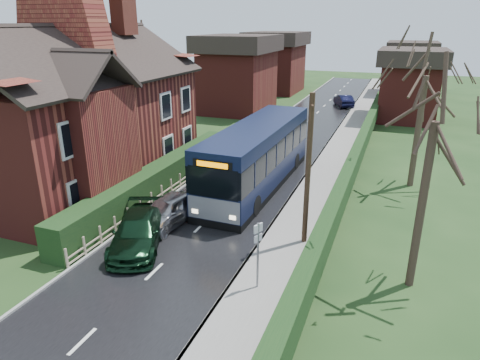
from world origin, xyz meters
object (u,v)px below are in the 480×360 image
at_px(brick_house, 75,109).
at_px(telegraph_pole, 308,172).
at_px(bus, 258,157).
at_px(car_green, 138,232).
at_px(bus_stop_sign, 258,247).
at_px(car_silver, 168,210).

relative_size(brick_house, telegraph_pole, 2.29).
distance_m(brick_house, telegraph_pole, 13.84).
distance_m(bus, telegraph_pole, 7.13).
relative_size(car_green, telegraph_pole, 0.73).
xyz_separation_m(bus, bus_stop_sign, (3.20, -9.57, -0.06)).
xyz_separation_m(brick_house, bus_stop_sign, (12.73, -6.49, -2.66)).
xyz_separation_m(bus, telegraph_pole, (4.00, -5.72, 1.45)).
bearing_deg(bus_stop_sign, bus, 131.95).
xyz_separation_m(brick_house, telegraph_pole, (13.53, -2.64, -1.15)).
bearing_deg(brick_house, telegraph_pole, -11.02).
bearing_deg(car_green, telegraph_pole, -0.06).
distance_m(bus, car_silver, 6.59).
bearing_deg(bus, brick_house, -160.86).
height_order(car_green, telegraph_pole, telegraph_pole).
bearing_deg(telegraph_pole, bus_stop_sign, -117.11).
xyz_separation_m(bus_stop_sign, telegraph_pole, (0.80, 3.85, 1.51)).
relative_size(car_silver, telegraph_pole, 0.64).
bearing_deg(brick_house, car_green, -36.57).
bearing_deg(telegraph_pole, brick_house, 153.60).
bearing_deg(bus_stop_sign, brick_house, 176.45).
bearing_deg(telegraph_pole, bus, 109.62).
bearing_deg(bus_stop_sign, car_green, -168.82).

